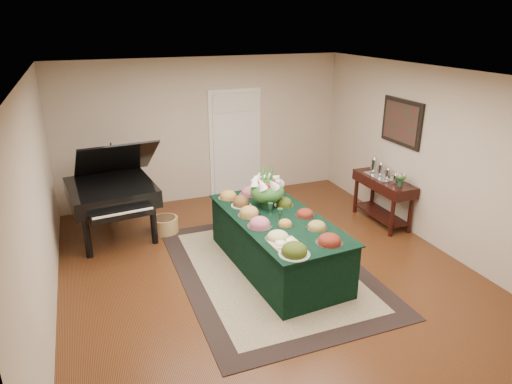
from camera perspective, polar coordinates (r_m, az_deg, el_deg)
name	(u,v)px	position (r m, az deg, el deg)	size (l,w,h in m)	color
ground	(264,267)	(6.63, 0.95, -9.38)	(6.00, 6.00, 0.00)	black
area_rug	(270,269)	(6.58, 1.81, -9.56)	(2.51, 3.52, 0.01)	black
kitchen_doorway	(235,144)	(9.02, -2.59, 5.98)	(1.05, 0.07, 2.10)	white
buffet_table	(277,242)	(6.46, 2.66, -6.31)	(1.30, 2.48, 0.77)	black
food_platters	(272,213)	(6.30, 2.03, -2.69)	(1.08, 2.45, 0.13)	silver
cutting_board	(286,242)	(5.56, 3.73, -6.30)	(0.37, 0.37, 0.10)	tan
green_goblets	(275,212)	(6.26, 2.39, -2.45)	(0.12, 0.31, 0.18)	#163723
floral_centerpiece	(267,187)	(6.55, 1.41, 0.63)	(0.51, 0.51, 0.51)	#163723
grand_piano	(112,191)	(7.54, -17.55, 0.10)	(1.50, 1.67, 1.61)	black
wicker_basket	(165,225)	(7.73, -11.26, -4.08)	(0.42, 0.42, 0.26)	olive
mahogany_sideboard	(383,189)	(8.08, 15.63, 0.42)	(0.45, 1.25, 0.81)	black
tea_service	(383,171)	(8.03, 15.56, 2.58)	(0.34, 0.74, 0.30)	silver
pink_bouquet	(401,177)	(7.67, 17.66, 1.77)	(0.18, 0.18, 0.23)	#163723
wall_painting	(402,122)	(7.91, 17.73, 8.30)	(0.05, 0.95, 0.75)	black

